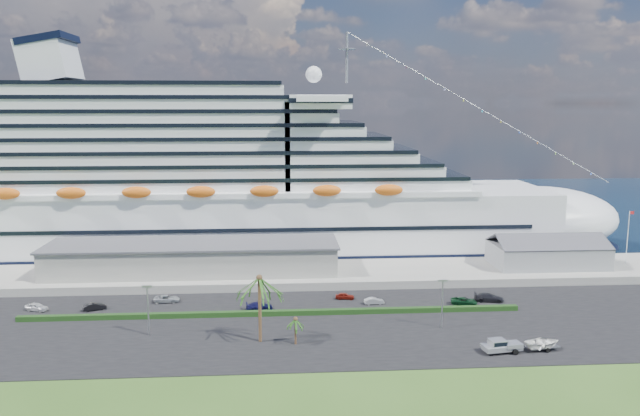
{
  "coord_description": "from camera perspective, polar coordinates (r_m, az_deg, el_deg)",
  "views": [
    {
      "loc": [
        -6.99,
        -89.57,
        37.04
      ],
      "look_at": [
        1.19,
        30.0,
        16.92
      ],
      "focal_mm": 35.0,
      "sensor_mm": 36.0,
      "label": 1
    }
  ],
  "objects": [
    {
      "name": "wharf",
      "position": [
        134.7,
        -0.8,
        -6.03
      ],
      "size": [
        240.0,
        20.0,
        1.8
      ],
      "primitive_type": "cube",
      "color": "gray",
      "rests_on": "ground"
    },
    {
      "name": "parked_car_3",
      "position": [
        114.84,
        -5.57,
        -8.9
      ],
      "size": [
        5.07,
        2.8,
        1.39
      ],
      "primitive_type": "imported",
      "rotation": [
        0.0,
        0.0,
        1.76
      ],
      "color": "#141448",
      "rests_on": "asphalt_lot"
    },
    {
      "name": "parked_car_1",
      "position": [
        121.19,
        -19.92,
        -8.46
      ],
      "size": [
        4.29,
        2.96,
        1.34
      ],
      "primitive_type": "imported",
      "rotation": [
        0.0,
        0.0,
        1.99
      ],
      "color": "black",
      "rests_on": "asphalt_lot"
    },
    {
      "name": "lamp_post_right",
      "position": [
        106.08,
        11.13,
        -8.04
      ],
      "size": [
        1.6,
        0.35,
        8.27
      ],
      "color": "gray",
      "rests_on": "asphalt_lot"
    },
    {
      "name": "parked_car_2",
      "position": [
        121.88,
        -13.84,
        -8.06
      ],
      "size": [
        4.91,
        2.51,
        1.33
      ],
      "primitive_type": "imported",
      "rotation": [
        0.0,
        0.0,
        1.64
      ],
      "color": "#A3A7AC",
      "rests_on": "asphalt_lot"
    },
    {
      "name": "parked_car_0",
      "position": [
        124.69,
        -24.49,
        -8.23
      ],
      "size": [
        4.52,
        2.98,
        1.43
      ],
      "primitive_type": "imported",
      "rotation": [
        0.0,
        0.0,
        1.23
      ],
      "color": "silver",
      "rests_on": "asphalt_lot"
    },
    {
      "name": "parked_car_6",
      "position": [
        120.07,
        13.03,
        -8.29
      ],
      "size": [
        5.24,
        3.32,
        1.35
      ],
      "primitive_type": "imported",
      "rotation": [
        0.0,
        0.0,
        1.33
      ],
      "color": "#0D351A",
      "rests_on": "asphalt_lot"
    },
    {
      "name": "pickup_truck",
      "position": [
        99.41,
        16.25,
        -11.97
      ],
      "size": [
        6.13,
        3.02,
        2.06
      ],
      "color": "black",
      "rests_on": "asphalt_lot"
    },
    {
      "name": "palm_short",
      "position": [
        97.96,
        -2.26,
        -10.4
      ],
      "size": [
        3.53,
        3.53,
        4.56
      ],
      "color": "#47301E",
      "rests_on": "ground"
    },
    {
      "name": "asphalt_lot",
      "position": [
        107.38,
        0.06,
        -10.61
      ],
      "size": [
        140.0,
        38.0,
        0.12
      ],
      "primitive_type": "cube",
      "color": "black",
      "rests_on": "ground"
    },
    {
      "name": "ground",
      "position": [
        97.18,
        0.52,
        -12.88
      ],
      "size": [
        420.0,
        420.0,
        0.0
      ],
      "primitive_type": "plane",
      "color": "#31521B",
      "rests_on": "ground"
    },
    {
      "name": "water",
      "position": [
        222.78,
        -2.06,
        -0.04
      ],
      "size": [
        420.0,
        160.0,
        0.02
      ],
      "primitive_type": "cube",
      "color": "black",
      "rests_on": "ground"
    },
    {
      "name": "flagpole",
      "position": [
        153.46,
        26.33,
        -2.28
      ],
      "size": [
        1.08,
        0.16,
        12.0
      ],
      "color": "silver",
      "rests_on": "wharf"
    },
    {
      "name": "parked_car_4",
      "position": [
        120.3,
        2.29,
        -8.04
      ],
      "size": [
        3.76,
        1.86,
        1.23
      ],
      "primitive_type": "imported",
      "rotation": [
        0.0,
        0.0,
        1.46
      ],
      "color": "maroon",
      "rests_on": "asphalt_lot"
    },
    {
      "name": "palm_tall",
      "position": [
        97.67,
        -5.56,
        -7.08
      ],
      "size": [
        8.82,
        8.82,
        11.13
      ],
      "color": "#47301E",
      "rests_on": "ground"
    },
    {
      "name": "terminal_building",
      "position": [
        134.68,
        -11.52,
        -4.42
      ],
      "size": [
        61.0,
        15.0,
        6.3
      ],
      "color": "gray",
      "rests_on": "wharf"
    },
    {
      "name": "cruise_ship",
      "position": [
        155.59,
        -9.25,
        1.89
      ],
      "size": [
        191.0,
        38.0,
        54.0
      ],
      "color": "silver",
      "rests_on": "ground"
    },
    {
      "name": "parked_car_7",
      "position": [
        123.03,
        15.18,
        -7.89
      ],
      "size": [
        5.75,
        3.31,
        1.57
      ],
      "primitive_type": "imported",
      "rotation": [
        0.0,
        0.0,
        1.35
      ],
      "color": "black",
      "rests_on": "asphalt_lot"
    },
    {
      "name": "boat_trailer",
      "position": [
        102.21,
        19.7,
        -11.52
      ],
      "size": [
        6.4,
        4.71,
        1.77
      ],
      "color": "gray",
      "rests_on": "asphalt_lot"
    },
    {
      "name": "parked_car_5",
      "position": [
        117.77,
        4.97,
        -8.47
      ],
      "size": [
        3.74,
        1.45,
        1.22
      ],
      "primitive_type": "imported",
      "rotation": [
        0.0,
        0.0,
        1.62
      ],
      "color": "#999A9F",
      "rests_on": "asphalt_lot"
    },
    {
      "name": "hedge",
      "position": [
        111.69,
        -4.28,
        -9.55
      ],
      "size": [
        88.0,
        1.1,
        0.9
      ],
      "primitive_type": "cube",
      "color": "black",
      "rests_on": "asphalt_lot"
    },
    {
      "name": "lamp_post_left",
      "position": [
        104.72,
        -15.46,
        -8.45
      ],
      "size": [
        1.6,
        0.35,
        8.27
      ],
      "color": "gray",
      "rests_on": "asphalt_lot"
    },
    {
      "name": "port_shed",
      "position": [
        146.06,
        20.07,
        -3.97
      ],
      "size": [
        24.0,
        12.31,
        7.37
      ],
      "color": "gray",
      "rests_on": "wharf"
    }
  ]
}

